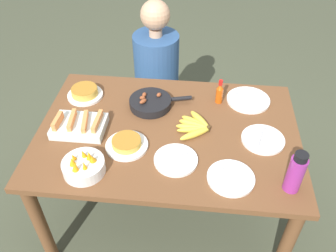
# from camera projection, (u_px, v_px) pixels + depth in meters

# --- Properties ---
(ground_plane) EXTENTS (14.00, 14.00, 0.00)m
(ground_plane) POSITION_uv_depth(u_px,v_px,m) (168.00, 207.00, 2.44)
(ground_plane) COLOR #474C38
(dining_table) EXTENTS (1.43, 0.97, 0.72)m
(dining_table) POSITION_uv_depth(u_px,v_px,m) (168.00, 142.00, 2.02)
(dining_table) COLOR brown
(dining_table) RESTS_ON ground_plane
(banana_bunch) EXTENTS (0.20, 0.27, 0.04)m
(banana_bunch) POSITION_uv_depth(u_px,v_px,m) (196.00, 126.00, 1.96)
(banana_bunch) COLOR gold
(banana_bunch) RESTS_ON dining_table
(melon_tray) EXTENTS (0.28, 0.20, 0.10)m
(melon_tray) POSITION_uv_depth(u_px,v_px,m) (79.00, 126.00, 1.94)
(melon_tray) COLOR silver
(melon_tray) RESTS_ON dining_table
(skillet) EXTENTS (0.37, 0.25, 0.08)m
(skillet) POSITION_uv_depth(u_px,v_px,m) (151.00, 103.00, 2.10)
(skillet) COLOR black
(skillet) RESTS_ON dining_table
(frittata_plate_center) EXTENTS (0.22, 0.22, 0.06)m
(frittata_plate_center) POSITION_uv_depth(u_px,v_px,m) (85.00, 93.00, 2.17)
(frittata_plate_center) COLOR white
(frittata_plate_center) RESTS_ON dining_table
(frittata_plate_side) EXTENTS (0.22, 0.22, 0.05)m
(frittata_plate_side) POSITION_uv_depth(u_px,v_px,m) (127.00, 144.00, 1.85)
(frittata_plate_side) COLOR white
(frittata_plate_side) RESTS_ON dining_table
(empty_plate_near_front) EXTENTS (0.22, 0.22, 0.02)m
(empty_plate_near_front) POSITION_uv_depth(u_px,v_px,m) (176.00, 160.00, 1.78)
(empty_plate_near_front) COLOR white
(empty_plate_near_front) RESTS_ON dining_table
(empty_plate_far_left) EXTENTS (0.23, 0.23, 0.02)m
(empty_plate_far_left) POSITION_uv_depth(u_px,v_px,m) (231.00, 178.00, 1.69)
(empty_plate_far_left) COLOR white
(empty_plate_far_left) RESTS_ON dining_table
(empty_plate_far_right) EXTENTS (0.23, 0.23, 0.02)m
(empty_plate_far_right) POSITION_uv_depth(u_px,v_px,m) (263.00, 139.00, 1.89)
(empty_plate_far_right) COLOR white
(empty_plate_far_right) RESTS_ON dining_table
(empty_plate_mid_edge) EXTENTS (0.26, 0.26, 0.02)m
(empty_plate_mid_edge) POSITION_uv_depth(u_px,v_px,m) (248.00, 100.00, 2.15)
(empty_plate_mid_edge) COLOR white
(empty_plate_mid_edge) RESTS_ON dining_table
(fruit_bowl_mango) EXTENTS (0.21, 0.21, 0.12)m
(fruit_bowl_mango) POSITION_uv_depth(u_px,v_px,m) (84.00, 166.00, 1.71)
(fruit_bowl_mango) COLOR white
(fruit_bowl_mango) RESTS_ON dining_table
(water_bottle) EXTENTS (0.08, 0.08, 0.23)m
(water_bottle) POSITION_uv_depth(u_px,v_px,m) (296.00, 173.00, 1.59)
(water_bottle) COLOR #992D89
(water_bottle) RESTS_ON dining_table
(hot_sauce_bottle) EXTENTS (0.04, 0.04, 0.16)m
(hot_sauce_bottle) POSITION_uv_depth(u_px,v_px,m) (220.00, 93.00, 2.10)
(hot_sauce_bottle) COLOR #C64C0F
(hot_sauce_bottle) RESTS_ON dining_table
(person_figure) EXTENTS (0.35, 0.35, 1.14)m
(person_figure) POSITION_uv_depth(u_px,v_px,m) (157.00, 87.00, 2.69)
(person_figure) COLOR black
(person_figure) RESTS_ON ground_plane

